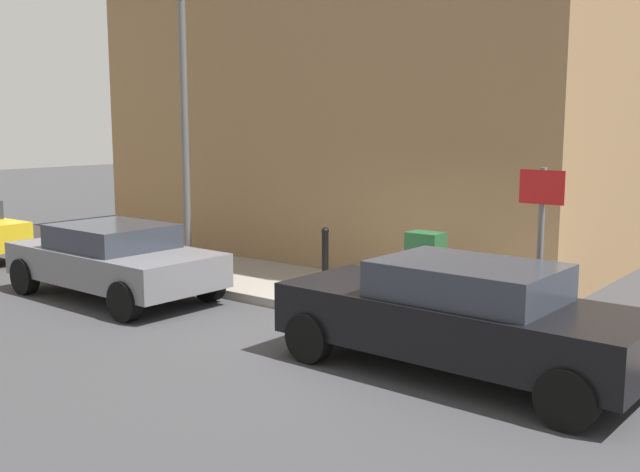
% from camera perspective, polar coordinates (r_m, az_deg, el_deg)
% --- Properties ---
extents(ground, '(80.00, 80.00, 0.00)m').
position_cam_1_polar(ground, '(10.70, 1.13, -7.71)').
color(ground, '#38383A').
extents(sidewalk, '(2.53, 30.00, 0.15)m').
position_cam_1_polar(sidewalk, '(16.11, -11.90, -2.04)').
color(sidewalk, gray).
rests_on(sidewalk, ground).
extents(corner_building, '(6.35, 11.31, 9.57)m').
position_cam_1_polar(corner_building, '(17.63, 4.16, 14.40)').
color(corner_building, olive).
rests_on(corner_building, ground).
extents(car_black, '(1.87, 4.48, 1.39)m').
position_cam_1_polar(car_black, '(9.11, 10.62, -5.99)').
color(car_black, black).
rests_on(car_black, ground).
extents(car_grey, '(2.02, 4.07, 1.29)m').
position_cam_1_polar(car_grey, '(13.37, -15.51, -1.68)').
color(car_grey, slate).
rests_on(car_grey, ground).
extents(utility_cabinet, '(0.46, 0.61, 1.15)m').
position_cam_1_polar(utility_cabinet, '(12.00, 8.04, -2.63)').
color(utility_cabinet, '#1E4C28').
rests_on(utility_cabinet, sidewalk).
extents(bollard_near_cabinet, '(0.14, 0.14, 1.04)m').
position_cam_1_polar(bollard_near_cabinet, '(13.23, 0.40, -1.40)').
color(bollard_near_cabinet, black).
rests_on(bollard_near_cabinet, sidewalk).
extents(street_sign, '(0.08, 0.60, 2.30)m').
position_cam_1_polar(street_sign, '(10.05, 16.55, 0.56)').
color(street_sign, '#59595B').
rests_on(street_sign, sidewalk).
extents(lamppost, '(0.20, 0.44, 5.72)m').
position_cam_1_polar(lamppost, '(15.16, -10.35, 9.61)').
color(lamppost, '#59595B').
rests_on(lamppost, sidewalk).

